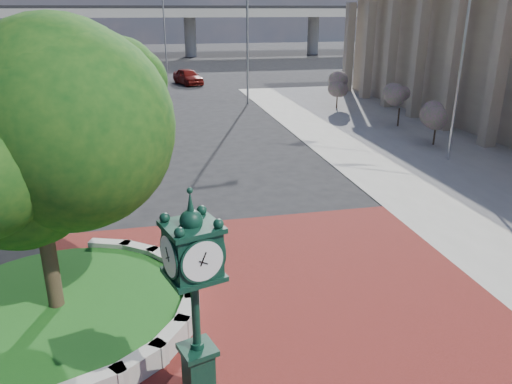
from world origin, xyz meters
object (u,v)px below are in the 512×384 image
object	(u,v)px
street_lamp_far	(167,32)
flagpole_b	(462,54)
parked_car	(188,77)
post_clock	(195,294)
street_lamp_near	(250,31)

from	to	relation	value
street_lamp_far	flagpole_b	bearing A→B (deg)	-69.15
flagpole_b	parked_car	bearing A→B (deg)	109.25
post_clock	parked_car	size ratio (longest dim) A/B	0.95
parked_car	flagpole_b	size ratio (longest dim) A/B	0.45
flagpole_b	street_lamp_near	xyz separation A→B (m)	(-6.36, 17.57, 0.37)
parked_car	street_lamp_near	bearing A→B (deg)	-88.88
parked_car	street_lamp_near	world-z (taller)	street_lamp_near
post_clock	flagpole_b	size ratio (longest dim) A/B	0.43
flagpole_b	street_lamp_far	xyz separation A→B (m)	(-11.96, 31.39, -0.21)
post_clock	street_lamp_near	size ratio (longest dim) A/B	0.46
street_lamp_near	street_lamp_far	xyz separation A→B (m)	(-5.59, 13.83, -0.58)
street_lamp_far	post_clock	bearing A→B (deg)	-92.50
parked_car	street_lamp_near	xyz separation A→B (m)	(3.86, -11.70, 4.73)
parked_car	street_lamp_far	xyz separation A→B (m)	(-1.73, 2.12, 4.15)
post_clock	street_lamp_far	bearing A→B (deg)	87.50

